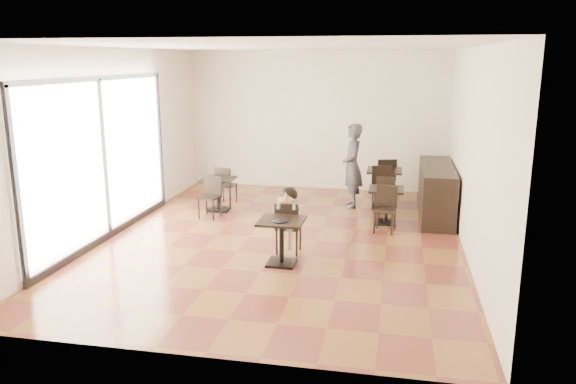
% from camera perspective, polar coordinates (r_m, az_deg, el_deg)
% --- Properties ---
extents(floor, '(6.00, 8.00, 0.01)m').
position_cam_1_polar(floor, '(9.66, -0.58, -4.77)').
color(floor, brown).
rests_on(floor, ground).
extents(ceiling, '(6.00, 8.00, 0.01)m').
position_cam_1_polar(ceiling, '(9.18, -0.63, 14.57)').
color(ceiling, white).
rests_on(ceiling, floor).
extents(wall_back, '(6.00, 0.01, 3.20)m').
position_cam_1_polar(wall_back, '(13.20, 2.96, 7.23)').
color(wall_back, white).
rests_on(wall_back, floor).
extents(wall_front, '(6.00, 0.01, 3.20)m').
position_cam_1_polar(wall_front, '(5.51, -9.12, -1.62)').
color(wall_front, white).
rests_on(wall_front, floor).
extents(wall_left, '(0.01, 8.00, 3.20)m').
position_cam_1_polar(wall_left, '(10.32, -17.21, 4.93)').
color(wall_left, white).
rests_on(wall_left, floor).
extents(wall_right, '(0.01, 8.00, 3.20)m').
position_cam_1_polar(wall_right, '(9.17, 18.13, 3.87)').
color(wall_right, white).
rests_on(wall_right, floor).
extents(storefront_window, '(0.04, 4.50, 2.60)m').
position_cam_1_polar(storefront_window, '(9.90, -18.33, 3.34)').
color(storefront_window, white).
rests_on(storefront_window, floor).
extents(child_table, '(0.66, 0.66, 0.70)m').
position_cam_1_polar(child_table, '(8.39, -0.66, -5.11)').
color(child_table, black).
rests_on(child_table, floor).
extents(child_chair, '(0.38, 0.38, 0.84)m').
position_cam_1_polar(child_chair, '(8.88, 0.06, -3.58)').
color(child_chair, black).
rests_on(child_chair, floor).
extents(child, '(0.38, 0.53, 1.05)m').
position_cam_1_polar(child, '(8.85, 0.06, -2.91)').
color(child, slate).
rests_on(child, child_chair).
extents(plate, '(0.24, 0.24, 0.01)m').
position_cam_1_polar(plate, '(8.19, -0.81, -2.97)').
color(plate, black).
rests_on(plate, child_table).
extents(pizza_slice, '(0.24, 0.19, 0.06)m').
position_cam_1_polar(pizza_slice, '(8.57, -0.18, -0.78)').
color(pizza_slice, '#E8B787').
rests_on(pizza_slice, child).
extents(adult_patron, '(0.55, 0.71, 1.73)m').
position_cam_1_polar(adult_patron, '(11.60, 6.56, 2.65)').
color(adult_patron, '#3D3D42').
rests_on(adult_patron, floor).
extents(cafe_table_mid, '(0.71, 0.71, 0.67)m').
position_cam_1_polar(cafe_table_mid, '(10.63, 9.90, -1.39)').
color(cafe_table_mid, black).
rests_on(cafe_table_mid, floor).
extents(cafe_table_left, '(0.73, 0.73, 0.67)m').
position_cam_1_polar(cafe_table_left, '(11.44, -7.08, -0.24)').
color(cafe_table_left, black).
rests_on(cafe_table_left, floor).
extents(cafe_table_back, '(0.87, 0.87, 0.76)m').
position_cam_1_polar(cafe_table_back, '(11.96, 9.72, 0.48)').
color(cafe_table_back, black).
rests_on(cafe_table_back, floor).
extents(chair_mid_a, '(0.41, 0.41, 0.81)m').
position_cam_1_polar(chair_mid_a, '(11.15, 9.99, -0.35)').
color(chair_mid_a, black).
rests_on(chair_mid_a, floor).
extents(chair_mid_b, '(0.41, 0.41, 0.81)m').
position_cam_1_polar(chair_mid_b, '(10.08, 9.83, -1.80)').
color(chair_mid_b, black).
rests_on(chair_mid_b, floor).
extents(chair_left_a, '(0.42, 0.42, 0.81)m').
position_cam_1_polar(chair_left_a, '(11.94, -6.27, 0.69)').
color(chair_left_a, black).
rests_on(chair_left_a, floor).
extents(chair_left_b, '(0.42, 0.42, 0.81)m').
position_cam_1_polar(chair_left_b, '(10.92, -7.99, -0.56)').
color(chair_left_b, black).
rests_on(chair_left_b, floor).
extents(chair_back_a, '(0.49, 0.49, 0.91)m').
position_cam_1_polar(chair_back_a, '(12.49, 9.81, 1.37)').
color(chair_back_a, black).
rests_on(chair_back_a, floor).
extents(chair_back_b, '(0.49, 0.49, 0.91)m').
position_cam_1_polar(chair_back_b, '(11.41, 9.65, 0.25)').
color(chair_back_b, black).
rests_on(chair_back_b, floor).
extents(service_counter, '(0.60, 2.40, 1.00)m').
position_cam_1_polar(service_counter, '(11.30, 14.82, 0.09)').
color(service_counter, black).
rests_on(service_counter, floor).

